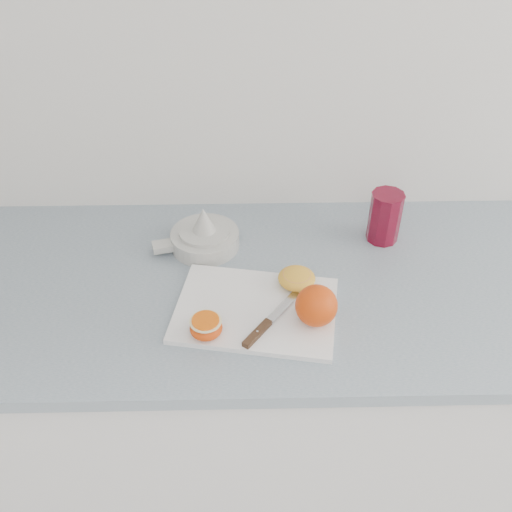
% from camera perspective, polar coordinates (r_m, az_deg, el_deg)
% --- Properties ---
extents(counter, '(2.51, 0.64, 0.89)m').
position_cam_1_polar(counter, '(1.59, 2.40, -14.41)').
color(counter, silver).
rests_on(counter, ground).
extents(cutting_board, '(0.36, 0.29, 0.01)m').
position_cam_1_polar(cutting_board, '(1.18, -0.04, -5.41)').
color(cutting_board, white).
rests_on(cutting_board, counter).
extents(whole_orange, '(0.08, 0.08, 0.08)m').
position_cam_1_polar(whole_orange, '(1.12, 6.06, -4.96)').
color(whole_orange, '#E93100').
rests_on(whole_orange, cutting_board).
extents(half_orange, '(0.06, 0.06, 0.04)m').
position_cam_1_polar(half_orange, '(1.11, -5.02, -7.10)').
color(half_orange, '#E93100').
rests_on(half_orange, cutting_board).
extents(squeezed_shell, '(0.08, 0.08, 0.03)m').
position_cam_1_polar(squeezed_shell, '(1.22, 4.09, -2.21)').
color(squeezed_shell, gold).
rests_on(squeezed_shell, cutting_board).
extents(paring_knife, '(0.12, 0.16, 0.01)m').
position_cam_1_polar(paring_knife, '(1.13, 0.61, -7.25)').
color(paring_knife, '#432B1B').
rests_on(paring_knife, cutting_board).
extents(citrus_juicer, '(0.20, 0.16, 0.11)m').
position_cam_1_polar(citrus_juicer, '(1.33, -5.22, 1.97)').
color(citrus_juicer, silver).
rests_on(citrus_juicer, counter).
extents(red_tumbler, '(0.08, 0.08, 0.13)m').
position_cam_1_polar(red_tumbler, '(1.37, 12.73, 3.67)').
color(red_tumbler, maroon).
rests_on(red_tumbler, counter).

